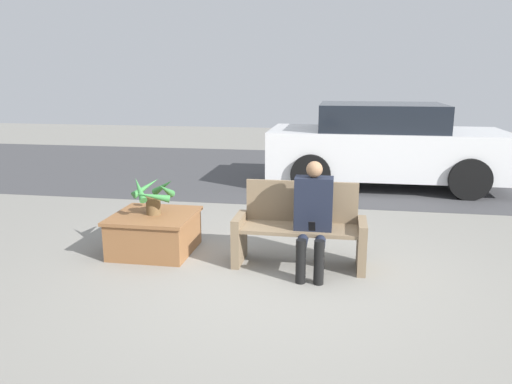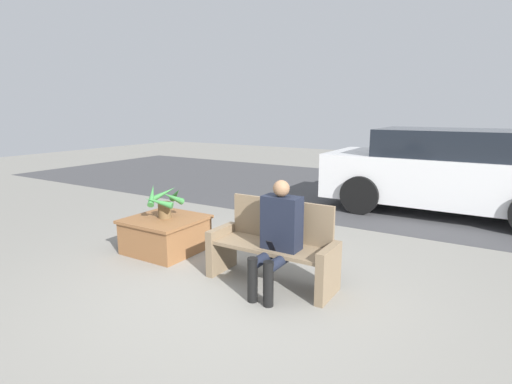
{
  "view_description": "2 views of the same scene",
  "coord_description": "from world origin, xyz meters",
  "px_view_note": "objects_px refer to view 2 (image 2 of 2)",
  "views": [
    {
      "loc": [
        0.64,
        -4.85,
        2.04
      ],
      "look_at": [
        -0.25,
        0.35,
        0.81
      ],
      "focal_mm": 35.0,
      "sensor_mm": 36.0,
      "label": 1
    },
    {
      "loc": [
        2.26,
        -3.27,
        1.88
      ],
      "look_at": [
        -0.23,
        0.78,
        0.9
      ],
      "focal_mm": 28.0,
      "sensor_mm": 36.0,
      "label": 2
    }
  ],
  "objects_px": {
    "potted_plant": "(164,201)",
    "bench": "(274,247)",
    "parked_car": "(446,172)",
    "person_seated": "(278,233)",
    "planter_box": "(166,233)"
  },
  "relations": [
    {
      "from": "person_seated",
      "to": "potted_plant",
      "type": "bearing_deg",
      "value": 171.45
    },
    {
      "from": "person_seated",
      "to": "potted_plant",
      "type": "xyz_separation_m",
      "value": [
        -1.86,
        0.28,
        0.06
      ]
    },
    {
      "from": "potted_plant",
      "to": "bench",
      "type": "bearing_deg",
      "value": -3.25
    },
    {
      "from": "planter_box",
      "to": "parked_car",
      "type": "relative_size",
      "value": 0.22
    },
    {
      "from": "bench",
      "to": "person_seated",
      "type": "bearing_deg",
      "value": -51.05
    },
    {
      "from": "bench",
      "to": "potted_plant",
      "type": "distance_m",
      "value": 1.74
    },
    {
      "from": "potted_plant",
      "to": "planter_box",
      "type": "bearing_deg",
      "value": 163.44
    },
    {
      "from": "person_seated",
      "to": "planter_box",
      "type": "bearing_deg",
      "value": 171.41
    },
    {
      "from": "person_seated",
      "to": "potted_plant",
      "type": "relative_size",
      "value": 2.12
    },
    {
      "from": "bench",
      "to": "planter_box",
      "type": "relative_size",
      "value": 1.52
    },
    {
      "from": "bench",
      "to": "parked_car",
      "type": "height_order",
      "value": "parked_car"
    },
    {
      "from": "planter_box",
      "to": "parked_car",
      "type": "bearing_deg",
      "value": 55.09
    },
    {
      "from": "planter_box",
      "to": "parked_car",
      "type": "height_order",
      "value": "parked_car"
    },
    {
      "from": "bench",
      "to": "potted_plant",
      "type": "relative_size",
      "value": 2.56
    },
    {
      "from": "potted_plant",
      "to": "parked_car",
      "type": "xyz_separation_m",
      "value": [
        2.92,
        4.21,
        0.07
      ]
    }
  ]
}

